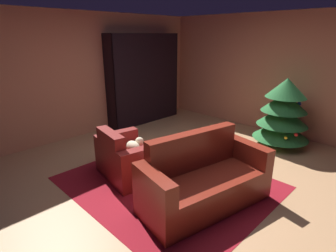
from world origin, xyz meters
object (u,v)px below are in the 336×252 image
Objects in this scene: bookshelf_unit at (148,81)px; bottle_on_table at (187,154)px; armchair_red at (127,159)px; decorated_tree at (283,113)px; coffee_table at (175,164)px; couch_red at (204,182)px; book_stack_on_table at (171,158)px.

bookshelf_unit reaches higher than bottle_on_table.
bookshelf_unit is 3.34m from bottle_on_table.
decorated_tree is at bearing 68.24° from armchair_red.
armchair_red is 4.92× the size of bottle_on_table.
coffee_table is at bearing -98.13° from decorated_tree.
coffee_table is at bearing -34.77° from bookshelf_unit.
bookshelf_unit reaches higher than coffee_table.
bookshelf_unit is 3.21m from decorated_tree.
bottle_on_table is 2.49m from decorated_tree.
bookshelf_unit is at bearing 145.23° from coffee_table.
bookshelf_unit is 3.81m from couch_red.
decorated_tree reaches higher than book_stack_on_table.
book_stack_on_table is at bearing -123.05° from bottle_on_table.
bookshelf_unit is 3.49× the size of coffee_table.
bookshelf_unit is 3.00m from armchair_red.
book_stack_on_table is at bearing -176.47° from couch_red.
bottle_on_table is (0.85, 0.41, 0.23)m from armchair_red.
bottle_on_table is at bearing 160.20° from couch_red.
coffee_table is 2.78× the size of book_stack_on_table.
bookshelf_unit reaches higher than armchair_red.
armchair_red reaches higher than coffee_table.
bookshelf_unit is 3.34m from book_stack_on_table.
bookshelf_unit is at bearing 132.26° from armchair_red.
armchair_red is at bearing -111.76° from decorated_tree.
armchair_red reaches higher than bottle_on_table.
decorated_tree is at bearing 81.87° from coffee_table.
coffee_table is at bearing 179.81° from couch_red.
couch_red is (1.28, 0.26, 0.03)m from armchair_red.
book_stack_on_table reaches higher than coffee_table.
couch_red is at bearing -87.25° from decorated_tree.
couch_red is 0.50m from bottle_on_table.
decorated_tree is (-0.13, 2.63, 0.36)m from couch_red.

